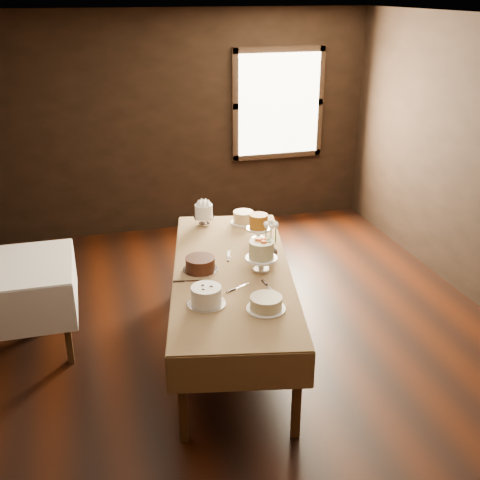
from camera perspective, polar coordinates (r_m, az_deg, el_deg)
name	(u,v)px	position (r m, az deg, el deg)	size (l,w,h in m)	color
floor	(246,343)	(5.49, 0.57, -9.96)	(5.00, 6.00, 0.01)	black
ceiling	(247,19)	(4.59, 0.72, 20.70)	(5.00, 6.00, 0.01)	beige
wall_back	(181,124)	(7.68, -5.77, 11.14)	(5.00, 0.02, 2.80)	black
wall_front	(470,456)	(2.50, 21.51, -18.97)	(5.00, 0.02, 2.80)	black
window	(279,104)	(7.91, 3.80, 13.04)	(1.10, 0.05, 1.30)	#FFEABF
display_table	(232,275)	(5.07, -0.80, -3.42)	(1.51, 2.69, 0.79)	#3C2510
side_table	(16,275)	(5.46, -20.95, -3.22)	(0.97, 0.97, 0.81)	#3C2510
cake_meringue	(204,215)	(5.94, -3.54, 2.41)	(0.25, 0.25, 0.23)	silver
cake_speckled	(243,218)	(6.00, 0.32, 2.20)	(0.28, 0.28, 0.12)	white
cake_caramel	(258,229)	(5.58, 1.81, 1.12)	(0.23, 0.23, 0.27)	white
cake_chocolate	(200,264)	(5.00, -3.89, -2.38)	(0.36, 0.36, 0.12)	silver
cake_flowers	(261,257)	(4.97, 2.09, -1.69)	(0.28, 0.28, 0.28)	white
cake_swirl	(206,296)	(4.47, -3.30, -5.50)	(0.33, 0.33, 0.15)	silver
cake_cream	(266,304)	(4.42, 2.55, -6.20)	(0.34, 0.34, 0.11)	white
cake_server_a	(242,286)	(4.76, 0.17, -4.50)	(0.24, 0.03, 0.01)	silver
cake_server_b	(271,289)	(4.72, 3.00, -4.80)	(0.24, 0.03, 0.01)	silver
cake_server_c	(229,254)	(5.32, -1.13, -1.34)	(0.24, 0.03, 0.01)	silver
cake_server_d	(264,253)	(5.33, 2.30, -1.31)	(0.24, 0.03, 0.01)	silver
cake_server_e	(193,281)	(4.85, -4.59, -3.98)	(0.24, 0.03, 0.01)	silver
flower_vase	(270,250)	(5.24, 2.99, -1.01)	(0.13, 0.13, 0.13)	#2D2823
flower_bouquet	(271,231)	(5.17, 3.03, 0.87)	(0.14, 0.14, 0.20)	white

